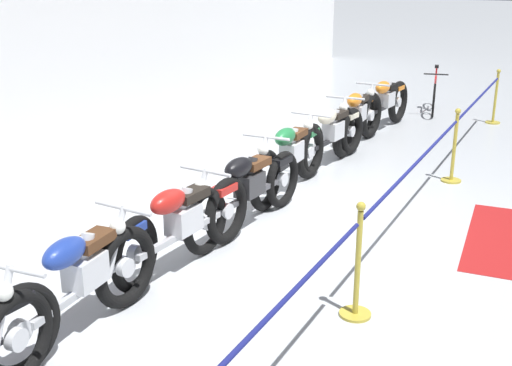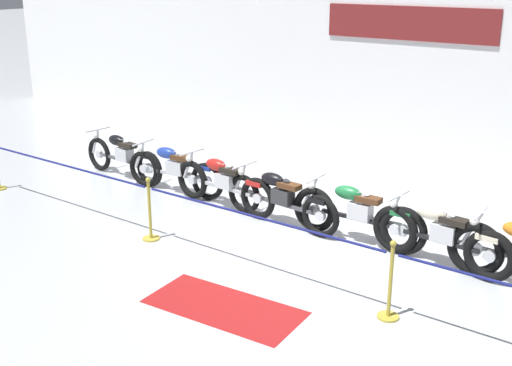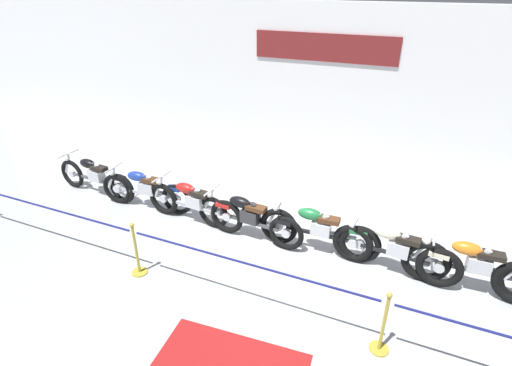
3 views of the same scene
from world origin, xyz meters
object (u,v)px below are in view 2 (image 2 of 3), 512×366
Objects in this scene: motorcycle_red_2 at (223,183)px; stanchion_far_left at (173,202)px; motorcycle_cream_5 at (440,236)px; stanchion_mid_left at (150,219)px; motorcycle_black_3 at (280,198)px; motorcycle_black_0 at (123,156)px; stanchion_mid_right at (390,292)px; motorcycle_green_4 at (357,214)px; motorcycle_blue_1 at (174,169)px; floor_banner at (224,307)px.

stanchion_far_left reaches higher than motorcycle_red_2.
motorcycle_cream_5 is 2.12× the size of stanchion_mid_left.
stanchion_mid_left is (-1.32, -1.77, -0.11)m from motorcycle_black_3.
motorcycle_black_0 is 2.26× the size of stanchion_mid_right.
motorcycle_green_4 is 1.05× the size of motorcycle_cream_5.
motorcycle_blue_1 is at bearing -2.25° from motorcycle_black_0.
motorcycle_cream_5 is at bearing 53.66° from floor_banner.
stanchion_mid_right is 0.51× the size of floor_banner.
stanchion_mid_right is at bearing -23.79° from motorcycle_red_2.
motorcycle_blue_1 is 0.98× the size of motorcycle_green_4.
motorcycle_red_2 is 1.91m from stanchion_far_left.
motorcycle_red_2 is 2.69m from motorcycle_green_4.
motorcycle_black_3 is at bearing 105.86° from floor_banner.
motorcycle_blue_1 is 2.64m from stanchion_far_left.
stanchion_mid_left reaches higher than motorcycle_black_3.
motorcycle_cream_5 is at bearing 26.64° from stanchion_far_left.
motorcycle_green_4 is 2.37m from stanchion_mid_right.
motorcycle_green_4 is 2.96m from floor_banner.
motorcycle_green_4 reaches higher than motorcycle_black_3.
stanchion_mid_right reaches higher than motorcycle_blue_1.
motorcycle_cream_5 is 3.37m from floor_banner.
motorcycle_blue_1 is at bearing 136.57° from floor_banner.
motorcycle_blue_1 is 0.96× the size of motorcycle_black_3.
floor_banner is (2.32, -2.85, -0.47)m from motorcycle_red_2.
stanchion_far_left is at bearing 0.00° from stanchion_mid_left.
stanchion_far_left is (0.48, -1.83, 0.28)m from motorcycle_red_2.
stanchion_far_left is at bearing 146.51° from floor_banner.
motorcycle_red_2 is at bearing 179.76° from motorcycle_cream_5.
motorcycle_black_0 is 5.97m from floor_banner.
motorcycle_green_4 reaches higher than floor_banner.
motorcycle_green_4 reaches higher than motorcycle_black_0.
stanchion_mid_right is at bearing -15.87° from motorcycle_black_0.
stanchion_mid_left reaches higher than motorcycle_black_0.
stanchion_mid_left is at bearing -126.75° from motorcycle_black_3.
motorcycle_red_2 is at bearing -179.10° from motorcycle_green_4.
motorcycle_red_2 is at bearing 88.83° from stanchion_mid_left.
motorcycle_red_2 is (1.31, -0.09, -0.00)m from motorcycle_blue_1.
motorcycle_red_2 is 1.00× the size of motorcycle_black_3.
stanchion_mid_left is at bearing 152.15° from floor_banner.
motorcycle_black_3 is 2.22m from stanchion_mid_left.
motorcycle_black_3 is at bearing -179.26° from motorcycle_cream_5.
stanchion_far_left is at bearing 180.00° from stanchion_mid_right.
motorcycle_cream_5 is 2.12× the size of stanchion_mid_right.
motorcycle_cream_5 reaches higher than motorcycle_black_0.
motorcycle_green_4 is (2.69, 0.04, 0.01)m from motorcycle_red_2.
motorcycle_green_4 is at bearing 40.19° from stanchion_far_left.
motorcycle_black_3 is 1.02× the size of motorcycle_green_4.
motorcycle_cream_5 is at bearing -0.24° from motorcycle_red_2.
motorcycle_black_3 is 3.36m from stanchion_mid_right.
motorcycle_blue_1 reaches higher than motorcycle_black_3.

